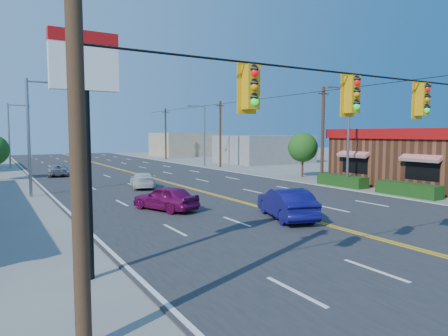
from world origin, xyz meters
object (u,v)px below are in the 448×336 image
signal_span (441,117)px  car_magenta (165,199)px  car_blue (286,204)px  car_white (143,181)px  kfc (438,156)px  car_silver (58,171)px  pizza_hut_sign (85,103)px

signal_span → car_magenta: 14.11m
car_blue → car_white: car_blue is taller
kfc → car_silver: size_ratio=3.97×
pizza_hut_sign → car_white: 20.18m
signal_span → pizza_hut_sign: 11.60m
kfc → car_white: 25.11m
car_magenta → kfc: bearing=156.3°
car_magenta → car_white: (1.98, 9.44, -0.08)m
car_white → car_silver: bearing=-58.0°
car_magenta → car_silver: car_magenta is taller
kfc → car_blue: (-20.60, -4.62, -1.61)m
car_blue → car_magenta: bearing=-31.5°
kfc → car_blue: 21.17m
car_white → signal_span: bearing=111.1°
car_silver → kfc: bearing=148.6°
kfc → car_white: (-22.97, 9.98, -1.78)m
car_silver → car_white: bearing=117.1°
signal_span → car_silver: signal_span is taller
car_magenta → signal_span: bearing=89.1°
pizza_hut_sign → car_blue: size_ratio=1.47×
pizza_hut_sign → car_silver: bearing=83.3°
car_blue → car_white: bearing=-62.5°
pizza_hut_sign → car_white: pizza_hut_sign is taller
kfc → car_magenta: bearing=178.8°
signal_span → kfc: bearing=30.9°
pizza_hut_sign → signal_span: bearing=-20.2°
car_blue → car_silver: bearing=-58.0°
signal_span → car_magenta: size_ratio=6.02×
car_silver → car_magenta: bearing=104.5°
car_blue → car_silver: car_blue is taller
signal_span → car_white: signal_span is taller
kfc → pizza_hut_sign: 32.04m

